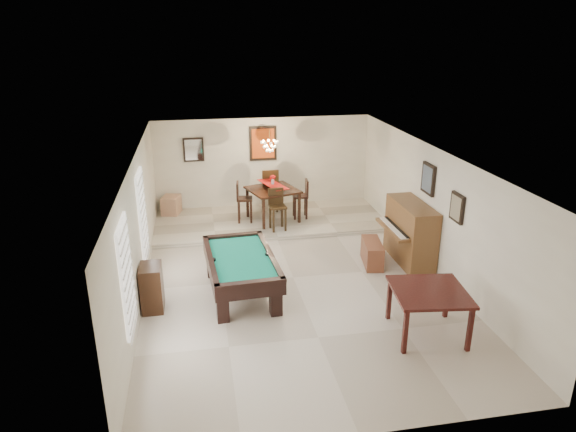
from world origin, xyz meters
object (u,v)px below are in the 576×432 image
object	(u,v)px
pool_table	(241,276)
flower_vase	(273,180)
chandelier	(270,142)
dining_table	(273,202)
piano_bench	(372,253)
dining_chair_east	(300,199)
dining_chair_west	(245,202)
apothecary_chest	(152,288)
square_table	(427,312)
upright_piano	(404,233)
corner_bench	(171,205)
dining_chair_south	(278,210)
dining_chair_north	(270,190)

from	to	relation	value
pool_table	flower_vase	size ratio (longest dim) A/B	8.77
chandelier	dining_table	bearing A→B (deg)	-15.31
piano_bench	dining_chair_east	world-z (taller)	dining_chair_east
dining_chair_west	dining_chair_east	xyz separation A→B (m)	(1.47, 0.02, -0.01)
apothecary_chest	dining_table	size ratio (longest dim) A/B	0.74
square_table	dining_chair_east	bearing A→B (deg)	100.17
apothecary_chest	dining_chair_west	world-z (taller)	dining_chair_west
apothecary_chest	dining_chair_east	distance (m)	5.36
upright_piano	dining_chair_west	size ratio (longest dim) A/B	1.52
pool_table	upright_piano	xyz separation A→B (m)	(3.64, 0.85, 0.29)
chandelier	flower_vase	bearing A→B (deg)	-15.31
upright_piano	apothecary_chest	bearing A→B (deg)	-168.05
square_table	piano_bench	bearing A→B (deg)	89.85
chandelier	square_table	bearing A→B (deg)	-72.17
dining_chair_west	dining_chair_east	world-z (taller)	dining_chair_west
piano_bench	dining_chair_east	xyz separation A→B (m)	(-1.02, 2.87, 0.38)
upright_piano	chandelier	world-z (taller)	chandelier
pool_table	piano_bench	bearing A→B (deg)	12.37
upright_piano	apothecary_chest	world-z (taller)	upright_piano
piano_bench	dining_table	distance (m)	3.36
apothecary_chest	dining_chair_west	bearing A→B (deg)	61.98
upright_piano	piano_bench	distance (m)	0.81
flower_vase	chandelier	bearing A→B (deg)	164.69
dining_table	chandelier	bearing A→B (deg)	164.69
dining_chair_west	dining_chair_east	size ratio (longest dim) A/B	1.02
apothecary_chest	dining_chair_east	world-z (taller)	dining_chair_east
pool_table	corner_bench	size ratio (longest dim) A/B	4.24
apothecary_chest	dining_table	xyz separation A→B (m)	(2.85, 3.95, 0.17)
chandelier	dining_chair_south	bearing A→B (deg)	-84.19
pool_table	square_table	world-z (taller)	square_table
apothecary_chest	dining_chair_north	size ratio (longest dim) A/B	0.72
apothecary_chest	dining_chair_north	bearing A→B (deg)	58.57
upright_piano	dining_chair_north	bearing A→B (deg)	124.34
dining_table	dining_chair_west	size ratio (longest dim) A/B	1.10
dining_chair_east	chandelier	xyz separation A→B (m)	(-0.80, -0.01, 1.56)
pool_table	dining_chair_south	world-z (taller)	dining_chair_south
pool_table	chandelier	distance (m)	4.26
upright_piano	dining_chair_east	bearing A→B (deg)	121.11
apothecary_chest	dining_chair_north	distance (m)	5.51
pool_table	apothecary_chest	bearing A→B (deg)	-173.95
square_table	apothecary_chest	xyz separation A→B (m)	(-4.60, 1.69, 0.02)
pool_table	chandelier	xyz separation A→B (m)	(1.12, 3.69, 1.82)
pool_table	upright_piano	bearing A→B (deg)	9.62
upright_piano	dining_chair_west	world-z (taller)	upright_piano
upright_piano	dining_chair_north	size ratio (longest dim) A/B	1.34
pool_table	dining_chair_east	size ratio (longest dim) A/B	2.21
square_table	corner_bench	distance (m)	7.94
upright_piano	chandelier	bearing A→B (deg)	131.60
square_table	chandelier	world-z (taller)	chandelier
apothecary_chest	piano_bench	bearing A→B (deg)	13.56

